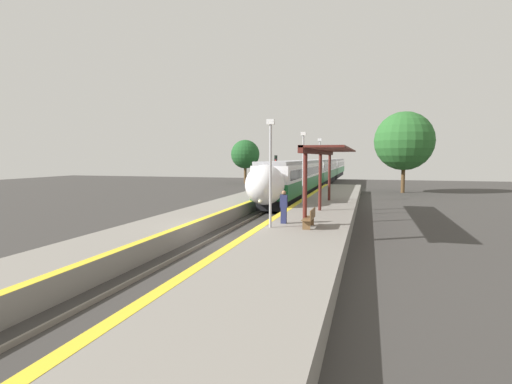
{
  "coord_description": "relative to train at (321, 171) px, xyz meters",
  "views": [
    {
      "loc": [
        6.82,
        -18.27,
        4.2
      ],
      "look_at": [
        0.58,
        3.84,
        2.2
      ],
      "focal_mm": 28.0,
      "sensor_mm": 36.0,
      "label": 1
    }
  ],
  "objects": [
    {
      "name": "railway_signal",
      "position": [
        -2.53,
        -19.22,
        0.47
      ],
      "size": [
        0.28,
        0.28,
        4.42
      ],
      "color": "#59595E",
      "rests_on": "ground_plane"
    },
    {
      "name": "train",
      "position": [
        0.0,
        0.0,
        0.0
      ],
      "size": [
        2.8,
        70.41,
        3.89
      ],
      "color": "black",
      "rests_on": "ground_plane"
    },
    {
      "name": "platform_left",
      "position": [
        -3.26,
        -41.72,
        -1.8
      ],
      "size": [
        3.22,
        64.0,
        0.87
      ],
      "color": "gray",
      "rests_on": "ground_plane"
    },
    {
      "name": "lamppost_mid",
      "position": [
        2.36,
        -31.91,
        1.57
      ],
      "size": [
        0.36,
        0.2,
        5.11
      ],
      "color": "#9E9EA3",
      "rests_on": "platform_right"
    },
    {
      "name": "platform_bench",
      "position": [
        4.19,
        -41.18,
        -0.89
      ],
      "size": [
        0.44,
        1.69,
        0.89
      ],
      "color": "brown",
      "rests_on": "platform_right"
    },
    {
      "name": "lamppost_far",
      "position": [
        2.36,
        -22.16,
        1.57
      ],
      "size": [
        0.36,
        0.2,
        5.11
      ],
      "color": "#9E9EA3",
      "rests_on": "platform_right"
    },
    {
      "name": "station_canopy",
      "position": [
        4.48,
        -34.82,
        2.24
      ],
      "size": [
        2.02,
        15.33,
        3.88
      ],
      "color": "#511E19",
      "rests_on": "platform_right"
    },
    {
      "name": "ground_plane",
      "position": [
        0.0,
        -41.72,
        -2.23
      ],
      "size": [
        120.0,
        120.0,
        0.0
      ],
      "primitive_type": "plane",
      "color": "#383533"
    },
    {
      "name": "background_tree_left",
      "position": [
        -12.23,
        1.18,
        2.46
      ],
      "size": [
        4.57,
        4.57,
        7.0
      ],
      "color": "brown",
      "rests_on": "ground_plane"
    },
    {
      "name": "rail_left",
      "position": [
        -0.72,
        -41.72,
        -2.15
      ],
      "size": [
        0.08,
        90.0,
        0.15
      ],
      "primitive_type": "cube",
      "color": "slate",
      "rests_on": "ground_plane"
    },
    {
      "name": "lamppost_near",
      "position": [
        2.36,
        -41.67,
        1.57
      ],
      "size": [
        0.36,
        0.2,
        5.11
      ],
      "color": "#9E9EA3",
      "rests_on": "platform_right"
    },
    {
      "name": "rail_right",
      "position": [
        0.72,
        -41.72,
        -2.15
      ],
      "size": [
        0.08,
        90.0,
        0.15
      ],
      "primitive_type": "cube",
      "color": "slate",
      "rests_on": "ground_plane"
    },
    {
      "name": "background_tree_right",
      "position": [
        10.8,
        -9.66,
        3.89
      ],
      "size": [
        6.91,
        6.91,
        9.58
      ],
      "color": "brown",
      "rests_on": "ground_plane"
    },
    {
      "name": "person_waiting",
      "position": [
        2.74,
        -40.37,
        -0.5
      ],
      "size": [
        0.36,
        0.22,
        1.68
      ],
      "color": "navy",
      "rests_on": "platform_right"
    },
    {
      "name": "platform_right",
      "position": [
        3.83,
        -41.72,
        -1.8
      ],
      "size": [
        4.35,
        64.0,
        0.87
      ],
      "color": "gray",
      "rests_on": "ground_plane"
    }
  ]
}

